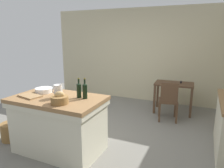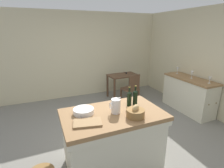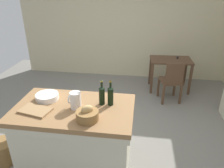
{
  "view_description": "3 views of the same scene",
  "coord_description": "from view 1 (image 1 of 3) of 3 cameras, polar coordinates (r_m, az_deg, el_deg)",
  "views": [
    {
      "loc": [
        1.74,
        -3.2,
        1.87
      ],
      "look_at": [
        0.23,
        0.16,
        1.0
      ],
      "focal_mm": 33.38,
      "sensor_mm": 36.0,
      "label": 1
    },
    {
      "loc": [
        -1.2,
        -2.74,
        2.04
      ],
      "look_at": [
        0.14,
        0.44,
        0.96
      ],
      "focal_mm": 27.49,
      "sensor_mm": 36.0,
      "label": 2
    },
    {
      "loc": [
        0.45,
        -2.84,
        2.27
      ],
      "look_at": [
        0.02,
        0.17,
        0.84
      ],
      "focal_mm": 34.48,
      "sensor_mm": 36.0,
      "label": 3
    }
  ],
  "objects": [
    {
      "name": "ground_plane",
      "position": [
        4.09,
        -3.97,
        -13.88
      ],
      "size": [
        6.76,
        6.76,
        0.0
      ],
      "primitive_type": "plane",
      "color": "slate"
    },
    {
      "name": "wall_back",
      "position": [
        6.08,
        7.55,
        7.85
      ],
      "size": [
        5.32,
        0.12,
        2.6
      ],
      "primitive_type": "cube",
      "color": "beige",
      "rests_on": "ground"
    },
    {
      "name": "island_table",
      "position": [
        3.52,
        -14.35,
        -10.11
      ],
      "size": [
        1.45,
        0.88,
        0.92
      ],
      "color": "olive",
      "rests_on": "ground"
    },
    {
      "name": "writing_desk",
      "position": [
        5.26,
        16.59,
        -1.03
      ],
      "size": [
        0.93,
        0.61,
        0.79
      ],
      "color": "#513826",
      "rests_on": "ground"
    },
    {
      "name": "wooden_chair",
      "position": [
        4.73,
        15.19,
        -4.26
      ],
      "size": [
        0.48,
        0.48,
        0.89
      ],
      "color": "#513826",
      "rests_on": "ground"
    },
    {
      "name": "pitcher",
      "position": [
        3.32,
        -14.55,
        -1.9
      ],
      "size": [
        0.17,
        0.13,
        0.25
      ],
      "color": "white",
      "rests_on": "island_table"
    },
    {
      "name": "wash_bowl",
      "position": [
        3.72,
        -18.15,
        -1.62
      ],
      "size": [
        0.29,
        0.29,
        0.07
      ],
      "primitive_type": "cylinder",
      "color": "white",
      "rests_on": "island_table"
    },
    {
      "name": "bread_basket",
      "position": [
        3.05,
        -14.15,
        -4.07
      ],
      "size": [
        0.25,
        0.25,
        0.18
      ],
      "color": "olive",
      "rests_on": "island_table"
    },
    {
      "name": "cutting_board",
      "position": [
        3.55,
        -21.53,
        -3.05
      ],
      "size": [
        0.4,
        0.29,
        0.02
      ],
      "primitive_type": "cube",
      "rotation": [
        0.0,
        0.0,
        -0.22
      ],
      "color": "#99754C",
      "rests_on": "island_table"
    },
    {
      "name": "wine_bottle_dark",
      "position": [
        3.2,
        -7.43,
        -1.74
      ],
      "size": [
        0.07,
        0.07,
        0.32
      ],
      "color": "black",
      "rests_on": "island_table"
    },
    {
      "name": "wine_bottle_amber",
      "position": [
        3.26,
        -9.09,
        -1.57
      ],
      "size": [
        0.07,
        0.07,
        0.31
      ],
      "color": "black",
      "rests_on": "island_table"
    },
    {
      "name": "wicker_hamper",
      "position": [
        4.29,
        -25.97,
        -11.61
      ],
      "size": [
        0.34,
        0.34,
        0.32
      ],
      "primitive_type": "cylinder",
      "color": "olive",
      "rests_on": "ground"
    }
  ]
}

